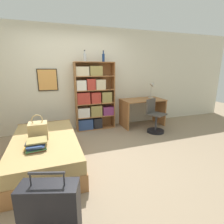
{
  "coord_description": "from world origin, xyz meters",
  "views": [
    {
      "loc": [
        -0.61,
        -2.96,
        1.61
      ],
      "look_at": [
        0.52,
        0.2,
        0.75
      ],
      "focal_mm": 28.0,
      "sensor_mm": 36.0,
      "label": 1
    }
  ],
  "objects_px": {
    "handbag": "(38,130)",
    "bottle_green": "(85,57)",
    "desk": "(142,107)",
    "bottle_brown": "(103,57)",
    "suitcase": "(51,212)",
    "desk_lamp": "(152,87)",
    "bed": "(46,150)",
    "book_stack_on_bed": "(36,144)",
    "bookcase": "(93,99)",
    "desk_chair": "(155,121)"
  },
  "relations": [
    {
      "from": "suitcase",
      "to": "desk",
      "type": "bearing_deg",
      "value": 47.51
    },
    {
      "from": "bottle_brown",
      "to": "desk",
      "type": "xyz_separation_m",
      "value": [
        1.08,
        -0.16,
        -1.33
      ]
    },
    {
      "from": "bottle_green",
      "to": "desk_lamp",
      "type": "bearing_deg",
      "value": -1.94
    },
    {
      "from": "book_stack_on_bed",
      "to": "desk",
      "type": "relative_size",
      "value": 0.34
    },
    {
      "from": "desk_lamp",
      "to": "desk",
      "type": "bearing_deg",
      "value": -162.13
    },
    {
      "from": "bottle_brown",
      "to": "bottle_green",
      "type": "bearing_deg",
      "value": 176.84
    },
    {
      "from": "desk",
      "to": "bed",
      "type": "bearing_deg",
      "value": -154.49
    },
    {
      "from": "handbag",
      "to": "bottle_brown",
      "type": "xyz_separation_m",
      "value": [
        1.57,
        1.38,
        1.25
      ]
    },
    {
      "from": "bottle_green",
      "to": "desk",
      "type": "relative_size",
      "value": 0.23
    },
    {
      "from": "bottle_brown",
      "to": "desk_lamp",
      "type": "bearing_deg",
      "value": -1.55
    },
    {
      "from": "book_stack_on_bed",
      "to": "desk",
      "type": "bearing_deg",
      "value": 30.89
    },
    {
      "from": "bookcase",
      "to": "desk",
      "type": "distance_m",
      "value": 1.42
    },
    {
      "from": "bottle_green",
      "to": "bottle_brown",
      "type": "distance_m",
      "value": 0.46
    },
    {
      "from": "bottle_brown",
      "to": "desk",
      "type": "bearing_deg",
      "value": -8.19
    },
    {
      "from": "suitcase",
      "to": "desk_chair",
      "type": "xyz_separation_m",
      "value": [
        2.54,
        2.15,
        -0.01
      ]
    },
    {
      "from": "suitcase",
      "to": "bottle_green",
      "type": "height_order",
      "value": "bottle_green"
    },
    {
      "from": "bed",
      "to": "bottle_brown",
      "type": "height_order",
      "value": "bottle_brown"
    },
    {
      "from": "suitcase",
      "to": "bookcase",
      "type": "bearing_deg",
      "value": 68.78
    },
    {
      "from": "handbag",
      "to": "bottle_brown",
      "type": "relative_size",
      "value": 1.51
    },
    {
      "from": "handbag",
      "to": "suitcase",
      "type": "height_order",
      "value": "handbag"
    },
    {
      "from": "bed",
      "to": "bookcase",
      "type": "distance_m",
      "value": 1.94
    },
    {
      "from": "desk",
      "to": "bookcase",
      "type": "bearing_deg",
      "value": 172.4
    },
    {
      "from": "bed",
      "to": "bottle_green",
      "type": "distance_m",
      "value": 2.38
    },
    {
      "from": "bottle_brown",
      "to": "handbag",
      "type": "bearing_deg",
      "value": -138.67
    },
    {
      "from": "handbag",
      "to": "desk_chair",
      "type": "height_order",
      "value": "handbag"
    },
    {
      "from": "book_stack_on_bed",
      "to": "suitcase",
      "type": "distance_m",
      "value": 1.17
    },
    {
      "from": "bookcase",
      "to": "desk_lamp",
      "type": "bearing_deg",
      "value": -2.2
    },
    {
      "from": "desk",
      "to": "suitcase",
      "type": "bearing_deg",
      "value": -132.49
    },
    {
      "from": "handbag",
      "to": "bookcase",
      "type": "bearing_deg",
      "value": 47.77
    },
    {
      "from": "suitcase",
      "to": "bottle_brown",
      "type": "height_order",
      "value": "bottle_brown"
    },
    {
      "from": "bottle_brown",
      "to": "desk",
      "type": "distance_m",
      "value": 1.72
    },
    {
      "from": "bottle_green",
      "to": "bottle_brown",
      "type": "relative_size",
      "value": 0.99
    },
    {
      "from": "suitcase",
      "to": "desk",
      "type": "height_order",
      "value": "desk"
    },
    {
      "from": "book_stack_on_bed",
      "to": "suitcase",
      "type": "height_order",
      "value": "suitcase"
    },
    {
      "from": "bookcase",
      "to": "bottle_green",
      "type": "bearing_deg",
      "value": -179.32
    },
    {
      "from": "bottle_brown",
      "to": "desk_lamp",
      "type": "xyz_separation_m",
      "value": [
        1.44,
        -0.04,
        -0.78
      ]
    },
    {
      "from": "bottle_brown",
      "to": "book_stack_on_bed",
      "type": "bearing_deg",
      "value": -132.23
    },
    {
      "from": "bed",
      "to": "desk",
      "type": "relative_size",
      "value": 1.69
    },
    {
      "from": "desk",
      "to": "bottle_green",
      "type": "bearing_deg",
      "value": 173.31
    },
    {
      "from": "bookcase",
      "to": "suitcase",
      "type": "bearing_deg",
      "value": -111.22
    },
    {
      "from": "handbag",
      "to": "bottle_green",
      "type": "height_order",
      "value": "bottle_green"
    },
    {
      "from": "book_stack_on_bed",
      "to": "bottle_green",
      "type": "height_order",
      "value": "bottle_green"
    },
    {
      "from": "book_stack_on_bed",
      "to": "desk",
      "type": "distance_m",
      "value": 3.11
    },
    {
      "from": "book_stack_on_bed",
      "to": "bookcase",
      "type": "xyz_separation_m",
      "value": [
        1.3,
        1.78,
        0.31
      ]
    },
    {
      "from": "book_stack_on_bed",
      "to": "desk_lamp",
      "type": "height_order",
      "value": "desk_lamp"
    },
    {
      "from": "desk",
      "to": "desk_lamp",
      "type": "xyz_separation_m",
      "value": [
        0.36,
        0.12,
        0.55
      ]
    },
    {
      "from": "bottle_green",
      "to": "desk",
      "type": "xyz_separation_m",
      "value": [
        1.54,
        -0.18,
        -1.33
      ]
    },
    {
      "from": "bottle_brown",
      "to": "desk",
      "type": "relative_size",
      "value": 0.24
    },
    {
      "from": "handbag",
      "to": "bottle_green",
      "type": "xyz_separation_m",
      "value": [
        1.11,
        1.4,
        1.25
      ]
    },
    {
      "from": "bookcase",
      "to": "handbag",
      "type": "bearing_deg",
      "value": -132.23
    }
  ]
}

